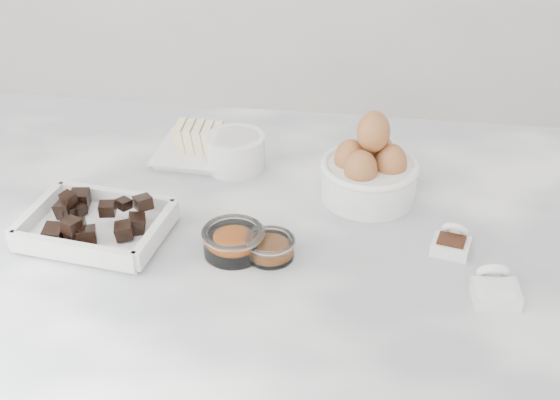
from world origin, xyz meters
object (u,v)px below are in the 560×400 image
Objects in this scene: sugar_ramekin at (236,151)px; honey_bowl at (270,247)px; salt_spoon at (495,288)px; chocolate_dish at (96,222)px; zest_bowl at (233,240)px; egg_bowl at (369,170)px; vanilla_spoon at (452,242)px; butter_plate at (197,145)px.

honey_bowl is (0.09, -0.23, -0.02)m from sugar_ramekin.
salt_spoon is (0.29, -0.04, -0.00)m from honey_bowl.
chocolate_dish is at bearing 176.78° from honey_bowl.
honey_bowl is 0.79× the size of zest_bowl.
salt_spoon is at bearing -35.84° from sugar_ramekin.
chocolate_dish is 0.40m from egg_bowl.
egg_bowl reaches higher than vanilla_spoon.
egg_bowl is (0.28, -0.09, 0.03)m from butter_plate.
chocolate_dish is 2.47× the size of zest_bowl.
butter_plate reaches higher than zest_bowl.
honey_bowl is 0.05m from zest_bowl.
sugar_ramekin reaches higher than vanilla_spoon.
egg_bowl is at bearing -17.29° from butter_plate.
vanilla_spoon is 0.11m from salt_spoon.
sugar_ramekin is (0.16, 0.22, 0.01)m from chocolate_dish.
butter_plate is 0.55m from salt_spoon.
vanilla_spoon reaches higher than honey_bowl.
zest_bowl is 0.34m from salt_spoon.
chocolate_dish reaches higher than zest_bowl.
salt_spoon is at bearing -62.78° from vanilla_spoon.
vanilla_spoon is at bearing 117.22° from salt_spoon.
chocolate_dish is 0.20m from zest_bowl.
zest_bowl is (0.11, -0.26, -0.00)m from butter_plate.
salt_spoon reaches higher than honey_bowl.
honey_bowl is 0.29m from salt_spoon.
salt_spoon is (0.54, -0.06, -0.01)m from chocolate_dish.
honey_bowl is (-0.12, -0.17, -0.03)m from egg_bowl.
butter_plate is at bearing 162.71° from egg_bowl.
sugar_ramekin is 0.25m from honey_bowl.
honey_bowl is 1.00× the size of vanilla_spoon.
egg_bowl is at bearing -15.54° from sugar_ramekin.
butter_plate is 0.31m from honey_bowl.
egg_bowl reaches higher than salt_spoon.
egg_bowl is at bearing 44.54° from zest_bowl.
sugar_ramekin is 0.22m from egg_bowl.
vanilla_spoon is at bearing 9.51° from zest_bowl.
butter_plate reaches higher than salt_spoon.
zest_bowl is at bearing -79.87° from sugar_ramekin.
vanilla_spoon is at bearing -28.50° from sugar_ramekin.
salt_spoon is at bearing -7.70° from zest_bowl.
vanilla_spoon is at bearing -45.56° from egg_bowl.
butter_plate is at bearing 113.19° from zest_bowl.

